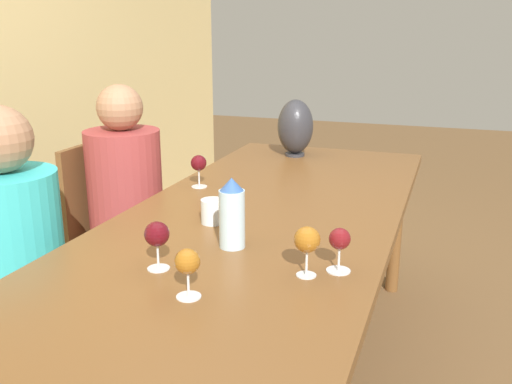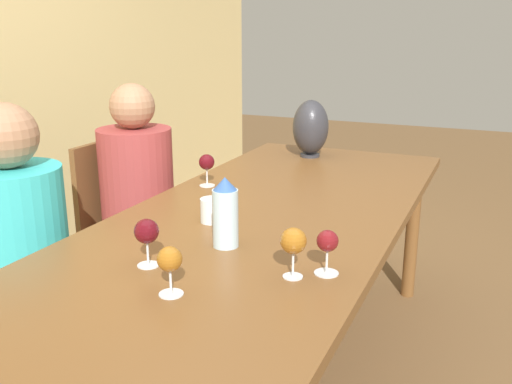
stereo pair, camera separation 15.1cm
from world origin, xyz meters
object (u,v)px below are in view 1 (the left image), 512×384
Objects in this scene: person_near at (17,264)px; chair_far at (115,231)px; wine_glass_2 at (199,164)px; chair_near at (3,297)px; water_tumbler at (213,211)px; vase at (295,127)px; person_far at (129,205)px; water_bottle at (232,214)px; wine_glass_3 at (157,235)px; wine_glass_4 at (307,240)px; wine_glass_1 at (340,241)px; wine_glass_0 at (188,263)px.

chair_far is at bearing 6.59° from person_near.
wine_glass_2 is 0.15× the size of chair_near.
water_tumbler is at bearing -64.85° from person_near.
wine_glass_2 is at bearing 162.97° from vase.
person_far is at bearing -90.00° from chair_far.
water_bottle is at bearing -126.35° from chair_far.
wine_glass_3 is (-0.42, -0.01, 0.06)m from water_tumbler.
wine_glass_4 is 1.19m from chair_near.
wine_glass_2 is at bearing 30.59° from water_tumbler.
vase is 1.57m from wine_glass_3.
wine_glass_3 is (-1.57, -0.03, -0.05)m from vase.
chair_near is (-0.29, 0.71, -0.31)m from water_tumbler.
wine_glass_4 reaches higher than wine_glass_1.
chair_near is (0.03, 1.13, -0.38)m from wine_glass_4.
person_far reaches higher than wine_glass_4.
vase is 1.51m from wine_glass_1.
water_bottle is 0.25× the size of chair_far.
vase is 1.59m from person_near.
wine_glass_0 is at bearing -173.57° from vase.
person_far is (0.44, 0.62, -0.17)m from water_tumbler.
wine_glass_4 is at bearing -124.00° from chair_far.
person_near is at bearing 97.61° from water_bottle.
water_bottle is 0.36m from wine_glass_1.
wine_glass_3 is at bearing -100.03° from chair_near.
person_far is (0.73, -0.08, 0.14)m from chair_near.
wine_glass_1 is 0.14× the size of chair_near.
water_tumbler is 0.67× the size of wine_glass_1.
water_tumbler is 0.78m from person_far.
wine_glass_3 is 0.12× the size of person_near.
person_far is at bearing -6.55° from chair_near.
wine_glass_3 is 1.18m from chair_far.
water_bottle is 1.70× the size of wine_glass_0.
wine_glass_4 reaches higher than wine_glass_3.
water_bottle is 1.75× the size of wine_glass_1.
vase reaches higher than chair_far.
wine_glass_1 is 1.01m from wine_glass_2.
vase is 1.71m from wine_glass_0.
wine_glass_0 is at bearing -156.64° from wine_glass_2.
water_tumbler is at bearing -67.54° from chair_near.
wine_glass_0 is at bearing -176.42° from water_bottle.
person_near is at bearing -90.00° from chair_near.
person_far reaches higher than wine_glass_3.
person_far is at bearing 50.78° from water_bottle.
wine_glass_4 is (-1.47, -0.44, -0.05)m from vase.
wine_glass_2 reaches higher than water_tumbler.
person_near is (-0.73, -0.08, 0.14)m from chair_far.
wine_glass_3 is (-0.23, 0.14, -0.01)m from water_bottle.
wine_glass_2 is at bearing -33.23° from chair_near.
wine_glass_1 is at bearing -49.00° from wine_glass_0.
vase is 2.11× the size of wine_glass_3.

